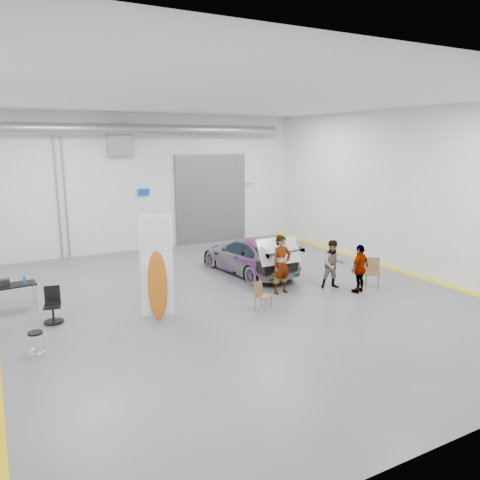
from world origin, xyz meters
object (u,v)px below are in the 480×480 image
person_c (360,269)px  surfboard_display (160,275)px  shop_stool (36,346)px  sedan_car (249,255)px  person_b (333,264)px  person_a (281,264)px  office_chair (52,307)px  folding_chair_far (372,279)px  work_table (11,285)px  folding_chair_near (263,301)px

person_c → surfboard_display: bearing=-25.2°
shop_stool → sedan_car: bearing=27.5°
person_b → shop_stool: size_ratio=2.42×
person_a → office_chair: (-6.82, 0.84, -0.53)m
person_a → folding_chair_far: size_ratio=1.94×
person_c → office_chair: bearing=-29.9°
folding_chair_far → work_table: size_ratio=0.79×
folding_chair_near → work_table: 7.30m
person_a → surfboard_display: size_ratio=0.61×
shop_stool → surfboard_display: bearing=18.5°
person_a → surfboard_display: 4.16m
person_b → folding_chair_far: 1.41m
person_a → person_b: size_ratio=1.17×
person_c → folding_chair_near: (-3.59, 0.07, -0.54)m
person_c → folding_chair_far: 0.88m
person_b → person_a: bearing=-169.7°
person_c → work_table: 10.61m
work_table → person_b: bearing=-16.1°
person_a → surfboard_display: surfboard_display is taller
sedan_car → folding_chair_near: bearing=60.9°
person_a → office_chair: 6.89m
folding_chair_far → person_a: bearing=-159.2°
person_c → office_chair: 9.31m
person_b → shop_stool: bearing=-152.2°
person_a → person_c: (2.27, -1.14, -0.16)m
person_c → surfboard_display: surfboard_display is taller
surfboard_display → work_table: size_ratio=2.49×
office_chair → person_a: bearing=4.1°
surfboard_display → shop_stool: surfboard_display is taller
folding_chair_near → folding_chair_far: 4.31m
folding_chair_near → person_b: bearing=-13.2°
folding_chair_near → shop_stool: bearing=157.1°
folding_chair_far → work_table: 11.24m
person_b → office_chair: (-8.63, 1.20, -0.39)m
work_table → shop_stool: bearing=-85.3°
sedan_car → person_c: size_ratio=2.83×
person_b → surfboard_display: bearing=-159.2°
surfboard_display → folding_chair_near: 3.09m
person_a → work_table: 8.10m
work_table → office_chair: size_ratio=1.29×
person_a → work_table: (-7.73, 2.39, -0.20)m
person_a → work_table: bearing=158.6°
person_a → shop_stool: bearing=-173.6°
person_c → shop_stool: bearing=-16.1°
folding_chair_far → work_table: folding_chair_far is taller
person_b → work_table: 9.94m
shop_stool → office_chair: bearing=74.8°
shop_stool → office_chair: office_chair is taller
folding_chair_far → office_chair: 9.97m
sedan_car → person_a: bearing=78.5°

